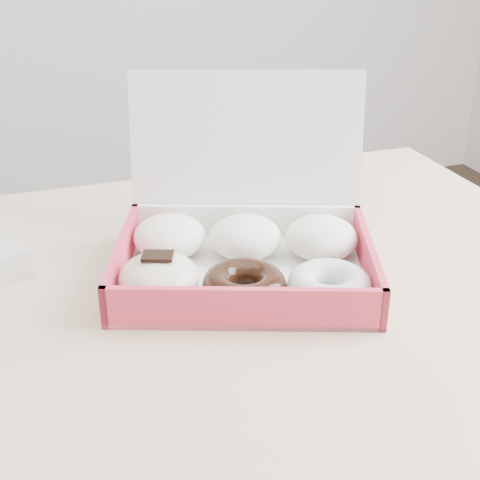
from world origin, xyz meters
name	(u,v)px	position (x,y,z in m)	size (l,w,h in m)	color
table	(168,343)	(0.00, 0.00, 0.67)	(1.20, 0.80, 0.75)	tan
donut_box	(242,247)	(0.11, 0.02, 0.79)	(0.41, 0.38, 0.24)	white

